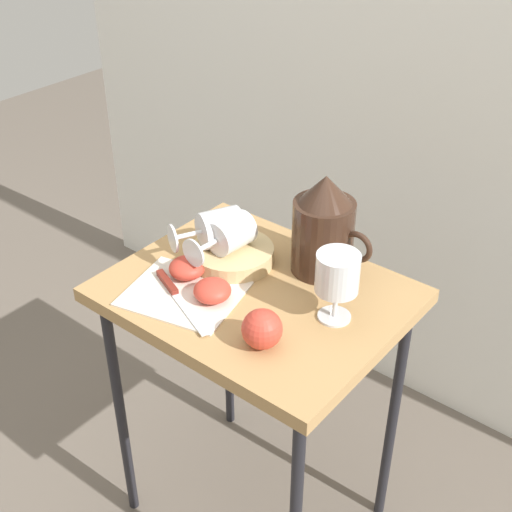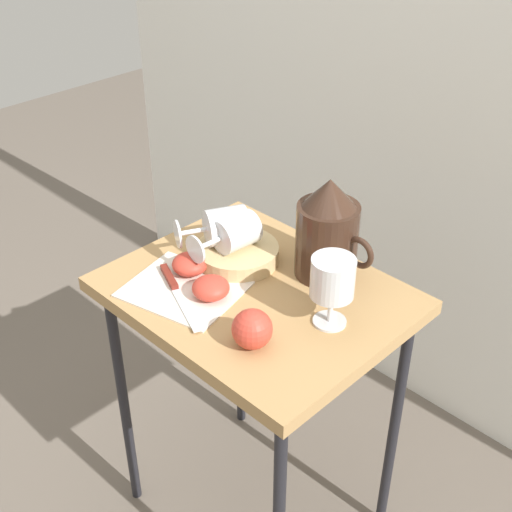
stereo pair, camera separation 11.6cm
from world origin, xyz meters
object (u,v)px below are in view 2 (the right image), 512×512
Objects in this scene: basket_tray at (237,254)px; wine_glass_tipped_near at (234,233)px; apple_half_right at (211,288)px; wine_glass_tipped_far at (224,226)px; pitcher at (327,237)px; wine_glass_upright at (333,281)px; table at (256,317)px; apple_whole at (252,329)px; apple_half_left at (190,264)px; knife at (174,287)px.

basket_tray is 1.14× the size of wine_glass_tipped_near.
basket_tray is at bearing 72.73° from wine_glass_tipped_near.
apple_half_right is at bearing -63.71° from wine_glass_tipped_near.
wine_glass_tipped_near is 0.94× the size of wine_glass_tipped_far.
pitcher is 1.53× the size of wine_glass_upright.
pitcher is at bearing 32.07° from wine_glass_tipped_near.
basket_tray is 0.05m from wine_glass_tipped_near.
apple_whole reaches higher than table.
wine_glass_tipped_near is at bearing -107.27° from basket_tray.
wine_glass_tipped_far is (-0.03, -0.01, 0.06)m from basket_tray.
wine_glass_tipped_near is 0.03m from wine_glass_tipped_far.
pitcher is 1.31× the size of wine_glass_tipped_far.
apple_half_left is at bearing 164.52° from apple_whole.
wine_glass_tipped_near is at bearing 142.77° from apple_whole.
apple_half_right is (0.09, -0.03, 0.00)m from apple_half_left.
table is 3.25× the size of knife.
wine_glass_tipped_near is 0.17m from knife.
knife is (-0.01, -0.16, -0.06)m from wine_glass_tipped_near.
pitcher is at bearing 56.40° from knife.
basket_tray is 1.06× the size of wine_glass_tipped_far.
wine_glass_tipped_far is at bearing 163.09° from table.
basket_tray is 0.20m from pitcher.
wine_glass_tipped_far is at bearing 178.46° from wine_glass_tipped_near.
table is 9.29× the size of apple_half_right.
wine_glass_tipped_near is (-0.00, -0.01, 0.05)m from basket_tray.
apple_half_left is 0.10m from apple_half_right.
apple_half_right is 0.16m from apple_whole.
apple_half_right is (0.06, -0.12, -0.05)m from wine_glass_tipped_near.
knife is at bearing -133.55° from table.
apple_half_left is at bearing -90.89° from wine_glass_tipped_far.
apple_half_left reaches higher than basket_tray.
table is 0.17m from apple_half_left.
wine_glass_tipped_near reaches higher than table.
table is at bearing 46.45° from knife.
wine_glass_upright reaches higher than basket_tray.
apple_whole reaches higher than apple_half_right.
apple_half_right is at bearing -15.75° from apple_half_left.
table is 0.18m from wine_glass_tipped_near.
apple_half_right is at bearing 26.68° from knife.
wine_glass_tipped_far is at bearing 176.59° from wine_glass_upright.
basket_tray is 0.11m from apple_half_left.
wine_glass_upright is (0.27, -0.02, 0.08)m from basket_tray.
wine_glass_upright is at bearing 14.44° from apple_half_left.
apple_half_right is 0.35× the size of knife.
apple_whole is (-0.06, -0.15, -0.06)m from wine_glass_upright.
wine_glass_tipped_near is 0.28m from apple_whole.
apple_half_right is at bearing -114.59° from pitcher.
pitcher reaches higher than table.
wine_glass_tipped_far is at bearing 97.57° from knife.
wine_glass_tipped_near is 0.11m from apple_half_left.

